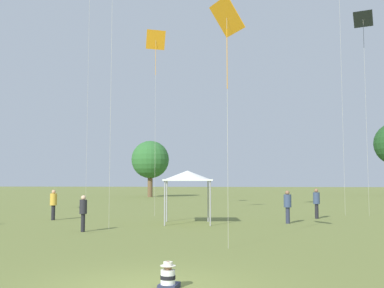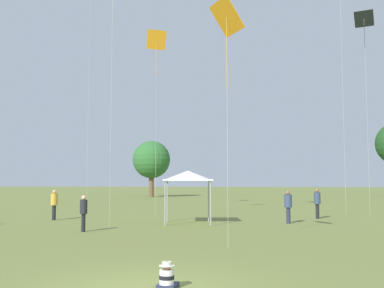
# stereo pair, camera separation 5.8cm
# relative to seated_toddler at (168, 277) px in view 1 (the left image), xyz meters

# --- Properties ---
(seated_toddler) EXTENTS (0.43, 0.51, 0.56)m
(seated_toddler) POSITION_rel_seated_toddler_xyz_m (0.00, 0.00, 0.00)
(seated_toddler) COLOR #282D47
(seated_toddler) RESTS_ON ground
(person_standing_0) EXTENTS (0.51, 0.51, 1.73)m
(person_standing_0) POSITION_rel_seated_toddler_xyz_m (5.77, 17.70, 0.80)
(person_standing_0) COLOR black
(person_standing_0) RESTS_ON ground
(person_standing_4) EXTENTS (0.52, 0.52, 1.69)m
(person_standing_4) POSITION_rel_seated_toddler_xyz_m (3.80, 14.51, 0.77)
(person_standing_4) COLOR #282D42
(person_standing_4) RESTS_ON ground
(person_standing_5) EXTENTS (0.54, 0.54, 1.68)m
(person_standing_5) POSITION_rel_seated_toddler_xyz_m (-9.05, 15.05, 0.77)
(person_standing_5) COLOR black
(person_standing_5) RESTS_ON ground
(person_standing_7) EXTENTS (0.43, 0.43, 1.56)m
(person_standing_7) POSITION_rel_seated_toddler_xyz_m (-5.35, 9.67, 0.70)
(person_standing_7) COLOR black
(person_standing_7) RESTS_ON ground
(canopy_tent) EXTENTS (2.77, 2.77, 2.71)m
(canopy_tent) POSITION_rel_seated_toddler_xyz_m (-1.32, 13.83, 2.20)
(canopy_tent) COLOR white
(canopy_tent) RESTS_ON ground
(kite_0) EXTENTS (1.25, 1.40, 8.20)m
(kite_0) POSITION_rel_seated_toddler_xyz_m (1.04, 5.57, 7.32)
(kite_0) COLOR orange
(kite_0) RESTS_ON ground
(kite_1) EXTENTS (1.29, 0.85, 11.85)m
(kite_1) POSITION_rel_seated_toddler_xyz_m (-3.99, 18.63, 10.76)
(kite_1) COLOR orange
(kite_1) RESTS_ON ground
(kite_7) EXTENTS (1.38, 1.20, 12.99)m
(kite_7) POSITION_rel_seated_toddler_xyz_m (9.32, 20.02, 12.01)
(kite_7) COLOR #1E2328
(kite_7) RESTS_ON ground
(distant_tree_1) EXTENTS (5.10, 5.10, 7.62)m
(distant_tree_1) POSITION_rel_seated_toddler_xyz_m (-11.01, 50.79, 4.80)
(distant_tree_1) COLOR brown
(distant_tree_1) RESTS_ON ground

